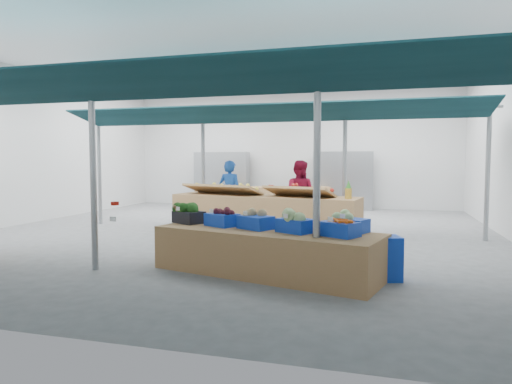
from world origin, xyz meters
TOP-DOWN VIEW (x-y plane):
  - floor at (0.00, 0.00)m, footprint 13.00×13.00m
  - hall at (0.00, 1.44)m, footprint 13.00×13.00m
  - pole_grid at (0.75, -1.75)m, footprint 10.00×4.60m
  - awnings at (0.75, -1.75)m, footprint 9.50×7.08m
  - back_shelving_left at (-2.50, 6.00)m, footprint 2.00×0.50m
  - back_shelving_right at (2.00, 6.00)m, footprint 2.00×0.50m
  - veg_counter at (1.68, -3.53)m, footprint 3.64×1.99m
  - fruit_counter at (0.76, -0.16)m, footprint 4.41×1.64m
  - far_counter at (-0.59, 4.75)m, footprint 4.56×2.59m
  - crate_stack at (3.36, -3.44)m, footprint 0.62×0.51m
  - vendor_left at (-0.44, 0.94)m, footprint 0.68×0.50m
  - vendor_right at (1.36, 0.94)m, footprint 0.92×0.77m
  - crate_broccoli at (0.24, -3.16)m, footprint 0.61×0.55m
  - crate_beets at (0.89, -3.33)m, footprint 0.61×0.55m
  - crate_celeriac at (1.49, -3.48)m, footprint 0.61×0.55m
  - crate_cabbage at (2.14, -3.65)m, footprint 0.61×0.55m
  - crate_carrots at (2.80, -3.82)m, footprint 0.61×0.55m
  - sparrow at (0.06, -3.24)m, footprint 0.12×0.09m
  - pole_ribbon at (-0.37, -4.40)m, footprint 0.12×0.12m
  - apple_heap_yellow at (-0.27, -0.11)m, footprint 2.02×1.22m
  - apple_heap_red at (1.61, -0.39)m, footprint 1.64×1.10m
  - pineapple at (2.67, -0.55)m, footprint 0.14×0.14m
  - crate_extra at (2.90, -3.40)m, footprint 0.60×0.52m

SIDE VIEW (x-z plane):
  - floor at x=0.00m, z-range 0.00..0.00m
  - crate_stack at x=3.36m, z-range 0.00..0.64m
  - veg_counter at x=1.68m, z-range 0.00..0.67m
  - far_counter at x=-0.59m, z-range 0.00..0.82m
  - fruit_counter at x=0.76m, z-range 0.00..0.92m
  - crate_carrots at x=2.80m, z-range 0.64..0.93m
  - crate_beets at x=0.89m, z-range 0.66..0.95m
  - crate_celeriac at x=1.49m, z-range 0.66..0.97m
  - crate_extra at x=2.90m, z-range 0.66..0.98m
  - crate_broccoli at x=0.24m, z-range 0.66..1.01m
  - crate_cabbage at x=2.14m, z-range 0.66..1.01m
  - vendor_left at x=-0.44m, z-range 0.00..1.72m
  - vendor_right at x=1.36m, z-range 0.00..1.72m
  - sparrow at x=0.06m, z-range 0.86..0.98m
  - back_shelving_left at x=-2.50m, z-range 0.00..2.00m
  - back_shelving_right at x=2.00m, z-range 0.00..2.00m
  - pole_ribbon at x=-0.37m, z-range 0.94..1.22m
  - apple_heap_yellow at x=-0.27m, z-range 0.95..1.22m
  - apple_heap_red at x=1.61m, z-range 0.95..1.22m
  - pineapple at x=2.67m, z-range 0.91..1.30m
  - pole_grid at x=0.75m, z-range 0.31..3.31m
  - hall at x=0.00m, z-range -3.85..9.15m
  - awnings at x=0.75m, z-range 2.63..2.93m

